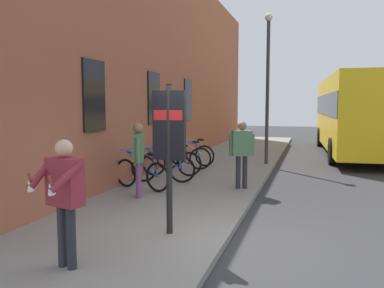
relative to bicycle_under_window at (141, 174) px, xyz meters
The scene contains 14 objects.
ground 4.89m from the bicycle_under_window, 50.53° to the right, with size 60.00×60.00×0.00m, color #2D2D30.
sidewalk_pavement 5.21m from the bicycle_under_window, 11.17° to the right, with size 24.00×3.50×0.12m, color gray.
station_facade 6.96m from the bicycle_under_window, ahead, with size 22.00×0.65×7.47m.
bicycle_under_window is the anchor object (origin of this frame).
bicycle_end_of_row 1.04m from the bicycle_under_window, ahead, with size 0.48×1.76×0.97m.
bicycle_far_end 1.99m from the bicycle_under_window, ahead, with size 0.53×1.75×0.97m.
bicycle_leaning_wall 3.14m from the bicycle_under_window, ahead, with size 0.69×1.70×0.97m.
bicycle_by_door 4.11m from the bicycle_under_window, ahead, with size 0.50×1.75×0.97m.
transit_info_sign 3.65m from the bicycle_under_window, 148.30° to the right, with size 0.13×0.55×2.40m.
city_bus 11.56m from the bicycle_under_window, 30.11° to the right, with size 10.61×3.03×3.35m.
pedestrian_near_bus 2.56m from the bicycle_under_window, 70.15° to the right, with size 0.41×0.60×1.68m.
pedestrian_by_facade 1.03m from the bicycle_under_window, 160.22° to the right, with size 0.59×0.41×1.68m.
tourist_with_hotdogs 4.77m from the bicycle_under_window, 167.49° to the right, with size 0.65×0.64×1.65m.
street_lamp 6.39m from the bicycle_under_window, 25.10° to the right, with size 0.28×0.28×5.21m.
Camera 1 is at (-5.89, -1.22, 2.19)m, focal length 36.98 mm.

